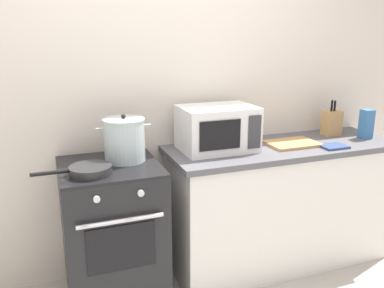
{
  "coord_description": "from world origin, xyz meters",
  "views": [
    {
      "loc": [
        -0.68,
        -1.74,
        1.69
      ],
      "look_at": [
        0.19,
        0.6,
        1.0
      ],
      "focal_mm": 37.57,
      "sensor_mm": 36.0,
      "label": 1
    }
  ],
  "objects_px": {
    "microwave": "(217,128)",
    "stock_pot": "(124,140)",
    "pasta_box": "(366,124)",
    "knife_block": "(332,123)",
    "oven_mitt": "(334,146)",
    "cutting_board": "(292,143)",
    "frying_pan": "(89,170)",
    "stove": "(113,233)"
  },
  "relations": [
    {
      "from": "cutting_board",
      "to": "oven_mitt",
      "type": "bearing_deg",
      "value": -34.53
    },
    {
      "from": "oven_mitt",
      "to": "frying_pan",
      "type": "bearing_deg",
      "value": 179.01
    },
    {
      "from": "stove",
      "to": "knife_block",
      "type": "bearing_deg",
      "value": 4.61
    },
    {
      "from": "microwave",
      "to": "knife_block",
      "type": "xyz_separation_m",
      "value": [
        1.0,
        0.06,
        -0.05
      ]
    },
    {
      "from": "oven_mitt",
      "to": "microwave",
      "type": "bearing_deg",
      "value": 163.12
    },
    {
      "from": "stove",
      "to": "cutting_board",
      "type": "bearing_deg",
      "value": 0.05
    },
    {
      "from": "stove",
      "to": "stock_pot",
      "type": "height_order",
      "value": "stock_pot"
    },
    {
      "from": "stove",
      "to": "frying_pan",
      "type": "distance_m",
      "value": 0.52
    },
    {
      "from": "pasta_box",
      "to": "knife_block",
      "type": "bearing_deg",
      "value": 136.48
    },
    {
      "from": "stove",
      "to": "stock_pot",
      "type": "distance_m",
      "value": 0.61
    },
    {
      "from": "knife_block",
      "to": "oven_mitt",
      "type": "relative_size",
      "value": 1.53
    },
    {
      "from": "cutting_board",
      "to": "pasta_box",
      "type": "relative_size",
      "value": 1.64
    },
    {
      "from": "stove",
      "to": "oven_mitt",
      "type": "height_order",
      "value": "oven_mitt"
    },
    {
      "from": "stove",
      "to": "stock_pot",
      "type": "relative_size",
      "value": 2.69
    },
    {
      "from": "stove",
      "to": "frying_pan",
      "type": "bearing_deg",
      "value": -135.05
    },
    {
      "from": "frying_pan",
      "to": "cutting_board",
      "type": "relative_size",
      "value": 1.23
    },
    {
      "from": "stock_pot",
      "to": "pasta_box",
      "type": "distance_m",
      "value": 1.82
    },
    {
      "from": "knife_block",
      "to": "oven_mitt",
      "type": "xyz_separation_m",
      "value": [
        -0.22,
        -0.3,
        -0.09
      ]
    },
    {
      "from": "stove",
      "to": "oven_mitt",
      "type": "xyz_separation_m",
      "value": [
        1.53,
        -0.16,
        0.47
      ]
    },
    {
      "from": "oven_mitt",
      "to": "knife_block",
      "type": "bearing_deg",
      "value": 54.11
    },
    {
      "from": "cutting_board",
      "to": "knife_block",
      "type": "bearing_deg",
      "value": 17.29
    },
    {
      "from": "stock_pot",
      "to": "microwave",
      "type": "height_order",
      "value": "microwave"
    },
    {
      "from": "frying_pan",
      "to": "pasta_box",
      "type": "height_order",
      "value": "pasta_box"
    },
    {
      "from": "pasta_box",
      "to": "cutting_board",
      "type": "bearing_deg",
      "value": 177.27
    },
    {
      "from": "stove",
      "to": "stock_pot",
      "type": "bearing_deg",
      "value": 26.01
    },
    {
      "from": "knife_block",
      "to": "frying_pan",
      "type": "bearing_deg",
      "value": -171.79
    },
    {
      "from": "stove",
      "to": "knife_block",
      "type": "distance_m",
      "value": 1.84
    },
    {
      "from": "microwave",
      "to": "cutting_board",
      "type": "bearing_deg",
      "value": -8.05
    },
    {
      "from": "stock_pot",
      "to": "knife_block",
      "type": "xyz_separation_m",
      "value": [
        1.64,
        0.09,
        -0.04
      ]
    },
    {
      "from": "cutting_board",
      "to": "frying_pan",
      "type": "bearing_deg",
      "value": -174.76
    },
    {
      "from": "cutting_board",
      "to": "oven_mitt",
      "type": "xyz_separation_m",
      "value": [
        0.23,
        -0.16,
        -0.0
      ]
    },
    {
      "from": "pasta_box",
      "to": "oven_mitt",
      "type": "bearing_deg",
      "value": -161.83
    },
    {
      "from": "stove",
      "to": "pasta_box",
      "type": "xyz_separation_m",
      "value": [
        1.93,
        -0.03,
        0.57
      ]
    },
    {
      "from": "stock_pot",
      "to": "knife_block",
      "type": "relative_size",
      "value": 1.24
    },
    {
      "from": "knife_block",
      "to": "pasta_box",
      "type": "bearing_deg",
      "value": -43.52
    },
    {
      "from": "microwave",
      "to": "knife_block",
      "type": "height_order",
      "value": "microwave"
    },
    {
      "from": "microwave",
      "to": "stock_pot",
      "type": "bearing_deg",
      "value": -177.75
    },
    {
      "from": "frying_pan",
      "to": "knife_block",
      "type": "relative_size",
      "value": 1.6
    },
    {
      "from": "frying_pan",
      "to": "oven_mitt",
      "type": "xyz_separation_m",
      "value": [
        1.66,
        -0.03,
        -0.02
      ]
    },
    {
      "from": "stove",
      "to": "stock_pot",
      "type": "xyz_separation_m",
      "value": [
        0.11,
        0.05,
        0.59
      ]
    },
    {
      "from": "knife_block",
      "to": "pasta_box",
      "type": "xyz_separation_m",
      "value": [
        0.18,
        -0.17,
        0.01
      ]
    },
    {
      "from": "stock_pot",
      "to": "microwave",
      "type": "bearing_deg",
      "value": 2.25
    }
  ]
}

